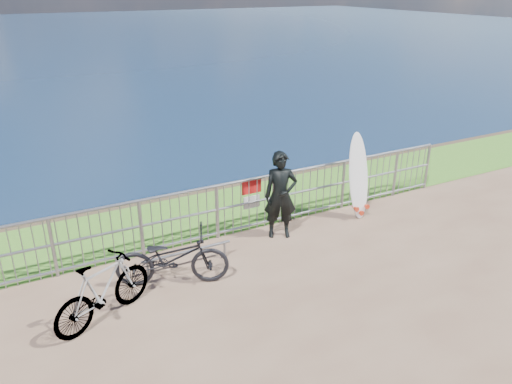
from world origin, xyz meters
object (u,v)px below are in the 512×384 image
surfer (281,195)px  bicycle_far (103,290)px  surfboard (359,179)px  bicycle_near (172,258)px

surfer → bicycle_far: size_ratio=1.03×
bicycle_far → surfboard: bearing=-104.6°
surfer → bicycle_far: (-3.64, -1.09, -0.36)m
bicycle_far → surfer: bearing=-99.3°
surfer → surfboard: bearing=24.3°
surfer → bicycle_near: size_ratio=0.94×
bicycle_near → surfboard: bearing=-60.0°
surfer → surfboard: (1.91, 0.03, -0.02)m
surfer → bicycle_near: surfer is taller
surfer → bicycle_far: bearing=-139.8°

